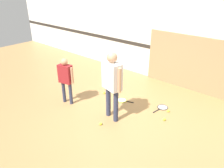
% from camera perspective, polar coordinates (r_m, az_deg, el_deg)
% --- Properties ---
extents(ground_plane, '(16.00, 16.00, 0.00)m').
position_cam_1_polar(ground_plane, '(5.31, -1.21, -8.70)').
color(ground_plane, '#A87F4C').
extents(wall_back, '(16.00, 0.07, 3.20)m').
position_cam_1_polar(wall_back, '(6.87, 14.96, 13.02)').
color(wall_back, silver).
rests_on(wall_back, ground_plane).
extents(wall_panel, '(2.86, 0.05, 1.61)m').
position_cam_1_polar(wall_panel, '(6.71, 20.32, 4.93)').
color(wall_panel, '#9E7F56').
rests_on(wall_panel, ground_plane).
extents(person_instructor, '(0.61, 0.35, 1.63)m').
position_cam_1_polar(person_instructor, '(4.81, 0.00, 1.20)').
color(person_instructor, '#2D334C').
rests_on(person_instructor, ground_plane).
extents(person_student_left, '(0.46, 0.27, 1.25)m').
position_cam_1_polar(person_student_left, '(5.68, -12.03, 2.01)').
color(person_student_left, '#2D334C').
rests_on(person_student_left, ground_plane).
extents(racket_spare_on_floor, '(0.31, 0.53, 0.03)m').
position_cam_1_polar(racket_spare_on_floor, '(5.81, 12.95, -6.02)').
color(racket_spare_on_floor, '#28282D').
rests_on(racket_spare_on_floor, ground_plane).
extents(racket_second_spare, '(0.50, 0.34, 0.03)m').
position_cam_1_polar(racket_second_spare, '(6.00, 2.74, -4.23)').
color(racket_second_spare, '#C6D838').
rests_on(racket_second_spare, ground_plane).
extents(tennis_ball_near_instructor, '(0.07, 0.07, 0.07)m').
position_cam_1_polar(tennis_ball_near_instructor, '(5.05, -2.99, -10.32)').
color(tennis_ball_near_instructor, '#CCE038').
rests_on(tennis_ball_near_instructor, ground_plane).
extents(tennis_ball_by_spare_racket, '(0.07, 0.07, 0.07)m').
position_cam_1_polar(tennis_ball_by_spare_racket, '(5.66, 14.47, -6.84)').
color(tennis_ball_by_spare_racket, '#CCE038').
rests_on(tennis_ball_by_spare_racket, ground_plane).
extents(tennis_ball_stray_left, '(0.07, 0.07, 0.07)m').
position_cam_1_polar(tennis_ball_stray_left, '(5.33, 13.53, -8.96)').
color(tennis_ball_stray_left, '#CCE038').
rests_on(tennis_ball_stray_left, ground_plane).
extents(tennis_ball_stray_right, '(0.07, 0.07, 0.07)m').
position_cam_1_polar(tennis_ball_stray_right, '(6.33, -2.02, -2.32)').
color(tennis_ball_stray_right, '#CCE038').
rests_on(tennis_ball_stray_right, ground_plane).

